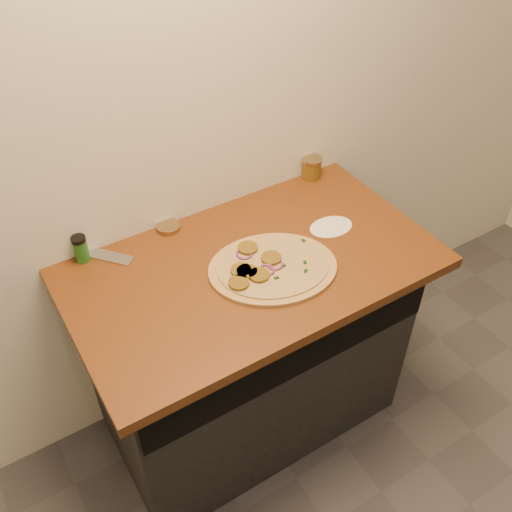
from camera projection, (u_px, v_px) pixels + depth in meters
cabinet at (248, 348)px, 2.19m from camera, size 1.10×0.60×0.86m
countertop at (252, 267)px, 1.87m from camera, size 1.20×0.70×0.04m
pizza at (271, 267)px, 1.82m from camera, size 0.52×0.52×0.03m
chefs_knife at (74, 248)px, 1.90m from camera, size 0.26×0.30×0.02m
mason_jar_lid at (168, 227)px, 1.98m from camera, size 0.09×0.09×0.02m
salsa_jar at (312, 168)px, 2.20m from camera, size 0.08×0.08×0.08m
spice_shaker at (81, 249)px, 1.83m from camera, size 0.05×0.05×0.10m
flour_spill at (331, 227)px, 1.99m from camera, size 0.17×0.17×0.00m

